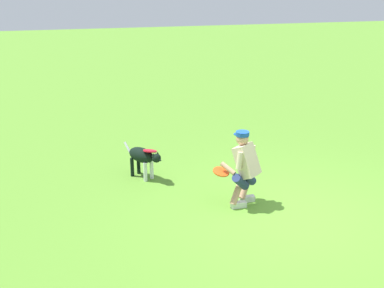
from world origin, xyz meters
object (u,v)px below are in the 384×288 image
Objects in this scene: frisbee_flying at (150,151)px; frisbee_held at (221,172)px; person at (245,167)px; dog at (143,157)px.

frisbee_held reaches higher than frisbee_flying.
dog is (1.45, -1.55, -0.27)m from person.
person is 2.14m from dog.
person is 1.94m from frisbee_flying.
dog is at bearing 4.87° from person.
person is 5.03× the size of frisbee_flying.
person is at bearing 8.75° from dog.
frisbee_held is at bearing 2.00° from dog.
person reaches higher than dog.
frisbee_flying is at bearing 5.44° from person.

